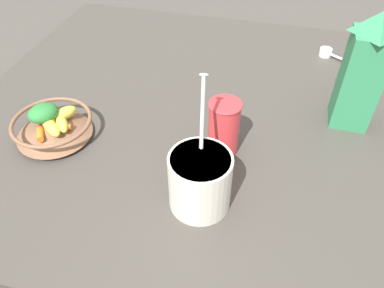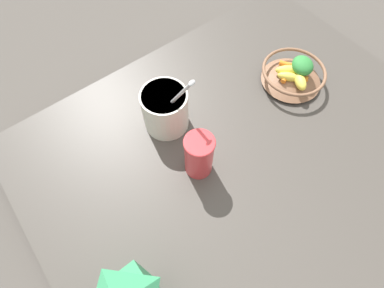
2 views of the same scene
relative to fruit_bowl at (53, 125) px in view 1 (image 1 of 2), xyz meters
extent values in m
plane|color=#4C4742|center=(0.21, -0.28, -0.08)|extent=(6.00, 6.00, 0.00)
cube|color=#47423D|center=(0.21, -0.28, -0.06)|extent=(1.18, 1.18, 0.05)
cylinder|color=brown|center=(0.00, 0.00, -0.03)|extent=(0.10, 0.10, 0.01)
cone|color=brown|center=(0.00, 0.00, -0.01)|extent=(0.19, 0.19, 0.04)
torus|color=brown|center=(0.00, 0.00, 0.01)|extent=(0.20, 0.20, 0.01)
ellipsoid|color=#EFD64C|center=(-0.02, -0.01, 0.01)|extent=(0.07, 0.08, 0.03)
ellipsoid|color=#EFD64C|center=(0.04, -0.02, 0.01)|extent=(0.07, 0.06, 0.03)
ellipsoid|color=#EFD64C|center=(0.00, 0.01, 0.01)|extent=(0.08, 0.08, 0.03)
ellipsoid|color=#EFD64C|center=(0.00, -0.03, 0.01)|extent=(0.07, 0.06, 0.03)
cylinder|color=orange|center=(0.00, -0.03, 0.00)|extent=(0.03, 0.05, 0.02)
cylinder|color=orange|center=(-0.04, 0.01, 0.00)|extent=(0.04, 0.04, 0.02)
cylinder|color=orange|center=(0.02, 0.00, 0.00)|extent=(0.05, 0.04, 0.02)
sphere|color=red|center=(0.01, 0.03, 0.00)|extent=(0.01, 0.01, 0.01)
sphere|color=red|center=(-0.02, 0.02, 0.00)|extent=(0.02, 0.02, 0.02)
sphere|color=red|center=(0.02, -0.01, 0.00)|extent=(0.01, 0.01, 0.01)
sphere|color=red|center=(0.03, -0.01, 0.00)|extent=(0.02, 0.02, 0.02)
ellipsoid|color=#2D7F38|center=(0.01, 0.02, 0.03)|extent=(0.10, 0.09, 0.04)
cube|color=#338C59|center=(0.25, -0.72, 0.09)|extent=(0.09, 0.09, 0.25)
pyramid|color=#338C59|center=(0.25, -0.72, 0.24)|extent=(0.09, 0.09, 0.05)
cylinder|color=silver|center=(-0.11, -0.41, 0.03)|extent=(0.13, 0.13, 0.13)
cylinder|color=white|center=(-0.11, -0.41, 0.08)|extent=(0.12, 0.12, 0.02)
cylinder|color=silver|center=(-0.07, -0.40, 0.13)|extent=(0.11, 0.03, 0.19)
ellipsoid|color=silver|center=(-0.02, -0.39, 0.22)|extent=(0.02, 0.02, 0.01)
cylinder|color=#DB383D|center=(0.06, -0.42, 0.03)|extent=(0.07, 0.07, 0.14)
torus|color=#DB383D|center=(0.06, -0.42, 0.10)|extent=(0.08, 0.08, 0.01)
cylinder|color=white|center=(0.60, -0.67, -0.02)|extent=(0.04, 0.04, 0.03)
cylinder|color=white|center=(0.57, -0.70, -0.02)|extent=(0.03, 0.04, 0.01)
camera|label=1|loc=(-0.61, -0.52, 0.60)|focal=35.00mm
camera|label=2|loc=(0.32, -0.64, 0.71)|focal=28.00mm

